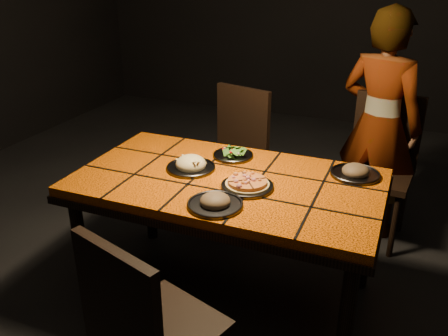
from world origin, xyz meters
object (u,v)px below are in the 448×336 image
at_px(chair_far_right, 381,158).
at_px(plate_pizza, 247,185).
at_px(dining_table, 227,191).
at_px(diner, 379,125).
at_px(plate_pasta, 191,165).
at_px(chair_near, 144,325).
at_px(chair_far_left, 234,147).

xyz_separation_m(chair_far_right, plate_pizza, (-0.57, -1.12, 0.20)).
bearing_deg(dining_table, diner, 58.94).
bearing_deg(plate_pasta, dining_table, -7.27).
bearing_deg(diner, chair_near, 92.63).
height_order(plate_pizza, plate_pasta, plate_pasta).
height_order(chair_far_left, plate_pasta, chair_far_left).
bearing_deg(diner, chair_far_right, 147.23).
xyz_separation_m(chair_near, diner, (0.63, 2.02, 0.25)).
relative_size(chair_far_right, diner, 0.63).
xyz_separation_m(chair_far_left, plate_pizza, (0.44, -0.95, 0.21)).
distance_m(dining_table, plate_pasta, 0.25).
xyz_separation_m(chair_near, chair_far_left, (-0.33, 1.80, 0.03)).
relative_size(chair_near, plate_pasta, 3.47).
height_order(chair_far_right, plate_pizza, chair_far_right).
xyz_separation_m(dining_table, chair_far_left, (-0.30, 0.88, -0.11)).
height_order(chair_far_left, diner, diner).
bearing_deg(plate_pizza, chair_near, -97.32).
distance_m(chair_near, chair_far_left, 1.83).
height_order(chair_far_left, chair_far_right, chair_far_right).
bearing_deg(chair_far_left, dining_table, -55.73).
relative_size(dining_table, chair_far_right, 1.64).
bearing_deg(chair_far_right, plate_pizza, -111.31).
relative_size(chair_near, chair_far_left, 0.95).
bearing_deg(plate_pizza, dining_table, 152.14).
relative_size(plate_pizza, plate_pasta, 1.16).
distance_m(plate_pizza, plate_pasta, 0.38).
distance_m(diner, plate_pasta, 1.39).
bearing_deg(diner, plate_pizza, 85.91).
distance_m(dining_table, chair_far_right, 1.26).
bearing_deg(chair_near, plate_pizza, -79.36).
distance_m(chair_near, chair_far_right, 2.08).
bearing_deg(chair_far_right, plate_pasta, -126.97).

